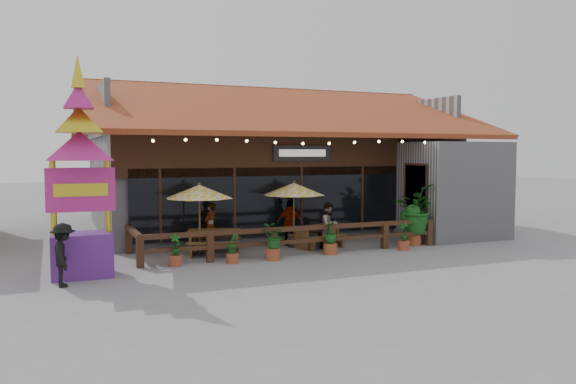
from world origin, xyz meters
name	(u,v)px	position (x,y,z in m)	size (l,w,h in m)	color
ground	(338,249)	(0.00, 0.00, 0.00)	(100.00, 100.00, 0.00)	gray
restaurant_building	(273,176)	(0.26, 6.61, 2.21)	(15.50, 14.73, 6.09)	#A2A2A7
patio_railing	(278,236)	(-2.25, -0.27, 0.61)	(10.00, 2.60, 0.92)	#432718
umbrella_left	(199,192)	(-4.50, 0.71, 1.99)	(2.58, 2.58, 2.29)	brown
umbrella_right	(294,189)	(-1.17, 0.99, 1.97)	(2.44, 2.44, 2.26)	brown
picnic_table_left	(214,238)	(-4.05, 0.68, 0.53)	(2.00, 1.87, 0.78)	brown
picnic_table_right	(317,233)	(-0.46, 0.65, 0.49)	(1.80, 1.65, 0.73)	brown
thai_sign_tower	(80,152)	(-8.04, -1.04, 3.23)	(2.34, 2.34, 6.12)	#5B2380
tropical_plant	(413,210)	(2.85, -0.20, 1.22)	(1.93, 2.00, 2.13)	brown
diner_a	(210,226)	(-3.93, 1.55, 0.79)	(0.57, 0.38, 1.57)	#3C1F13
diner_b	(329,226)	(-0.17, 0.29, 0.77)	(0.75, 0.58, 1.54)	#3C1F13
diner_c	(290,223)	(-1.16, 1.34, 0.78)	(0.92, 0.38, 1.57)	#3C1F13
pedestrian	(63,255)	(-8.52, -2.05, 0.77)	(0.99, 0.57, 1.53)	black
planter_a	(175,252)	(-5.55, -0.66, 0.39)	(0.38, 0.38, 0.94)	brown
planter_b	(232,250)	(-3.93, -0.89, 0.40)	(0.39, 0.41, 0.88)	brown
planter_c	(273,240)	(-2.69, -0.92, 0.61)	(0.83, 0.78, 1.09)	brown
planter_d	(330,238)	(-0.65, -0.71, 0.51)	(0.56, 0.56, 1.06)	brown
planter_e	(404,238)	(1.92, -0.99, 0.39)	(0.38, 0.38, 0.94)	brown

